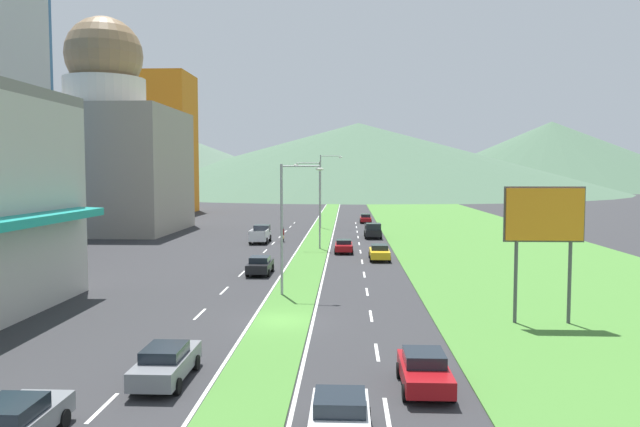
% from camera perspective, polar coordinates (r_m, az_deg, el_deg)
% --- Properties ---
extents(ground_plane, '(600.00, 600.00, 0.00)m').
position_cam_1_polar(ground_plane, '(34.84, -3.60, -10.14)').
color(ground_plane, '#2D2D30').
extents(grass_median, '(3.20, 240.00, 0.06)m').
position_cam_1_polar(grass_median, '(94.05, 0.35, -1.19)').
color(grass_median, '#477F33').
rests_on(grass_median, ground_plane).
extents(grass_verge_right, '(24.00, 240.00, 0.06)m').
position_cam_1_polar(grass_verge_right, '(95.48, 12.80, -1.21)').
color(grass_verge_right, '#477F33').
rests_on(grass_verge_right, ground_plane).
extents(lane_dash_left_1, '(0.16, 2.80, 0.01)m').
position_cam_1_polar(lane_dash_left_1, '(24.07, -19.88, -16.90)').
color(lane_dash_left_1, silver).
rests_on(lane_dash_left_1, ground_plane).
extents(lane_dash_left_2, '(0.16, 2.80, 0.01)m').
position_cam_1_polar(lane_dash_left_2, '(30.45, -14.61, -12.33)').
color(lane_dash_left_2, silver).
rests_on(lane_dash_left_2, ground_plane).
extents(lane_dash_left_3, '(0.16, 2.80, 0.01)m').
position_cam_1_polar(lane_dash_left_3, '(37.12, -11.31, -9.32)').
color(lane_dash_left_3, silver).
rests_on(lane_dash_left_3, ground_plane).
extents(lane_dash_left_4, '(0.16, 2.80, 0.01)m').
position_cam_1_polar(lane_dash_left_4, '(43.93, -9.05, -7.21)').
color(lane_dash_left_4, silver).
rests_on(lane_dash_left_4, ground_plane).
extents(lane_dash_left_5, '(0.16, 2.80, 0.01)m').
position_cam_1_polar(lane_dash_left_5, '(50.85, -7.42, -5.67)').
color(lane_dash_left_5, silver).
rests_on(lane_dash_left_5, ground_plane).
extents(lane_dash_left_6, '(0.16, 2.80, 0.01)m').
position_cam_1_polar(lane_dash_left_6, '(57.81, -6.18, -4.49)').
color(lane_dash_left_6, silver).
rests_on(lane_dash_left_6, ground_plane).
extents(lane_dash_left_7, '(0.16, 2.80, 0.01)m').
position_cam_1_polar(lane_dash_left_7, '(64.82, -5.22, -3.57)').
color(lane_dash_left_7, silver).
rests_on(lane_dash_left_7, ground_plane).
extents(lane_dash_left_8, '(0.16, 2.80, 0.01)m').
position_cam_1_polar(lane_dash_left_8, '(71.86, -4.44, -2.82)').
color(lane_dash_left_8, silver).
rests_on(lane_dash_left_8, ground_plane).
extents(lane_dash_left_9, '(0.16, 2.80, 0.01)m').
position_cam_1_polar(lane_dash_left_9, '(78.92, -3.81, -2.21)').
color(lane_dash_left_9, silver).
rests_on(lane_dash_left_9, ground_plane).
extents(lane_dash_left_10, '(0.16, 2.80, 0.01)m').
position_cam_1_polar(lane_dash_left_10, '(85.99, -3.27, -1.70)').
color(lane_dash_left_10, silver).
rests_on(lane_dash_left_10, ground_plane).
extents(lane_dash_left_11, '(0.16, 2.80, 0.01)m').
position_cam_1_polar(lane_dash_left_11, '(93.08, -2.82, -1.27)').
color(lane_dash_left_11, silver).
rests_on(lane_dash_left_11, ground_plane).
extents(lane_dash_left_12, '(0.16, 2.80, 0.01)m').
position_cam_1_polar(lane_dash_left_12, '(100.18, -2.44, -0.89)').
color(lane_dash_left_12, silver).
rests_on(lane_dash_left_12, ground_plane).
extents(lane_dash_right_1, '(0.16, 2.80, 0.01)m').
position_cam_1_polar(lane_dash_right_1, '(22.46, 6.35, -18.24)').
color(lane_dash_right_1, silver).
rests_on(lane_dash_right_1, ground_plane).
extents(lane_dash_right_2, '(0.16, 2.80, 0.01)m').
position_cam_1_polar(lane_dash_right_2, '(29.19, 5.41, -12.94)').
color(lane_dash_right_2, silver).
rests_on(lane_dash_right_2, ground_plane).
extents(lane_dash_right_3, '(0.16, 2.80, 0.01)m').
position_cam_1_polar(lane_dash_right_3, '(36.09, 4.85, -9.64)').
color(lane_dash_right_3, silver).
rests_on(lane_dash_right_3, ground_plane).
extents(lane_dash_right_4, '(0.16, 2.80, 0.01)m').
position_cam_1_polar(lane_dash_right_4, '(43.07, 4.48, -7.40)').
color(lane_dash_right_4, silver).
rests_on(lane_dash_right_4, ground_plane).
extents(lane_dash_right_5, '(0.16, 2.80, 0.01)m').
position_cam_1_polar(lane_dash_right_5, '(50.10, 4.21, -5.79)').
color(lane_dash_right_5, silver).
rests_on(lane_dash_right_5, ground_plane).
extents(lane_dash_right_6, '(0.16, 2.80, 0.01)m').
position_cam_1_polar(lane_dash_right_6, '(57.16, 4.01, -4.57)').
color(lane_dash_right_6, silver).
rests_on(lane_dash_right_6, ground_plane).
extents(lane_dash_right_7, '(0.16, 2.80, 0.01)m').
position_cam_1_polar(lane_dash_right_7, '(64.24, 3.85, -3.63)').
color(lane_dash_right_7, silver).
rests_on(lane_dash_right_7, ground_plane).
extents(lane_dash_right_8, '(0.16, 2.80, 0.01)m').
position_cam_1_polar(lane_dash_right_8, '(71.34, 3.73, -2.87)').
color(lane_dash_right_8, silver).
rests_on(lane_dash_right_8, ground_plane).
extents(lane_dash_right_9, '(0.16, 2.80, 0.01)m').
position_cam_1_polar(lane_dash_right_9, '(78.44, 3.62, -2.25)').
color(lane_dash_right_9, silver).
rests_on(lane_dash_right_9, ground_plane).
extents(lane_dash_right_10, '(0.16, 2.80, 0.01)m').
position_cam_1_polar(lane_dash_right_10, '(85.56, 3.54, -1.73)').
color(lane_dash_right_10, silver).
rests_on(lane_dash_right_10, ground_plane).
extents(lane_dash_right_11, '(0.16, 2.80, 0.01)m').
position_cam_1_polar(lane_dash_right_11, '(92.68, 3.47, -1.29)').
color(lane_dash_right_11, silver).
rests_on(lane_dash_right_11, ground_plane).
extents(lane_dash_right_12, '(0.16, 2.80, 0.01)m').
position_cam_1_polar(lane_dash_right_12, '(99.80, 3.41, -0.92)').
color(lane_dash_right_12, silver).
rests_on(lane_dash_right_12, ground_plane).
extents(edge_line_median_left, '(0.16, 240.00, 0.01)m').
position_cam_1_polar(edge_line_median_left, '(94.13, -0.72, -1.20)').
color(edge_line_median_left, silver).
rests_on(edge_line_median_left, ground_plane).
extents(edge_line_median_right, '(0.16, 240.00, 0.01)m').
position_cam_1_polar(edge_line_median_right, '(94.00, 1.41, -1.21)').
color(edge_line_median_right, silver).
rests_on(edge_line_median_right, ground_plane).
extents(domed_building, '(19.89, 19.89, 30.05)m').
position_cam_1_polar(domed_building, '(90.74, -19.57, 5.68)').
color(domed_building, '#9E9384').
rests_on(domed_building, ground_plane).
extents(midrise_colored, '(12.63, 12.63, 28.72)m').
position_cam_1_polar(midrise_colored, '(130.20, -14.81, 6.42)').
color(midrise_colored, orange).
rests_on(midrise_colored, ground_plane).
extents(hill_far_left, '(160.34, 160.34, 29.69)m').
position_cam_1_polar(hill_far_left, '(279.92, -15.95, 5.11)').
color(hill_far_left, '#516B56').
rests_on(hill_far_left, ground_plane).
extents(hill_far_center, '(216.16, 216.16, 29.67)m').
position_cam_1_polar(hill_far_center, '(264.14, 3.65, 5.33)').
color(hill_far_center, '#47664C').
rests_on(hill_far_center, ground_plane).
extents(hill_far_right, '(159.54, 159.54, 33.96)m').
position_cam_1_polar(hill_far_right, '(329.45, 21.03, 5.18)').
color(hill_far_right, '#47664C').
rests_on(hill_far_right, ground_plane).
extents(street_lamp_near, '(2.98, 0.39, 9.01)m').
position_cam_1_polar(street_lamp_near, '(41.13, -3.20, -0.61)').
color(street_lamp_near, '#99999E').
rests_on(street_lamp_near, ground_plane).
extents(street_lamp_mid, '(2.97, 0.36, 9.60)m').
position_cam_1_polar(street_lamp_mid, '(65.86, -0.29, 1.37)').
color(street_lamp_mid, '#99999E').
rests_on(street_lamp_mid, ground_plane).
extents(street_lamp_far, '(3.39, 0.28, 11.00)m').
position_cam_1_polar(street_lamp_far, '(90.67, 0.26, 2.57)').
color(street_lamp_far, '#99999E').
rests_on(street_lamp_far, ground_plane).
extents(billboard_roadside, '(4.42, 0.28, 7.68)m').
position_cam_1_polar(billboard_roadside, '(35.42, 20.46, -0.76)').
color(billboard_roadside, '#4C4C51').
rests_on(billboard_roadside, ground_plane).
extents(car_0, '(1.95, 4.10, 1.45)m').
position_cam_1_polar(car_0, '(24.63, 9.85, -14.40)').
color(car_0, maroon).
rests_on(car_0, ground_plane).
extents(car_1, '(1.98, 4.39, 1.48)m').
position_cam_1_polar(car_1, '(58.31, 5.65, -3.67)').
color(car_1, yellow).
rests_on(car_1, ground_plane).
extents(car_2, '(2.02, 4.03, 1.48)m').
position_cam_1_polar(car_2, '(19.94, 1.88, -18.83)').
color(car_2, silver).
rests_on(car_2, ground_plane).
extents(car_3, '(1.94, 4.33, 1.50)m').
position_cam_1_polar(car_3, '(50.30, -5.70, -4.88)').
color(car_3, black).
rests_on(car_3, ground_plane).
extents(car_4, '(1.92, 4.23, 1.47)m').
position_cam_1_polar(car_4, '(100.32, 4.34, -0.47)').
color(car_4, maroon).
rests_on(car_4, ground_plane).
extents(car_5, '(2.03, 4.42, 1.49)m').
position_cam_1_polar(car_5, '(21.77, -27.06, -17.26)').
color(car_5, slate).
rests_on(car_5, ground_plane).
extents(car_6, '(1.91, 4.61, 1.50)m').
position_cam_1_polar(car_6, '(25.84, -14.36, -13.52)').
color(car_6, slate).
rests_on(car_6, ground_plane).
extents(car_7, '(1.93, 4.04, 1.38)m').
position_cam_1_polar(car_7, '(63.27, 2.27, -3.09)').
color(car_7, maroon).
rests_on(car_7, ground_plane).
extents(pickup_truck_0, '(2.18, 5.40, 2.00)m').
position_cam_1_polar(pickup_truck_0, '(72.79, -5.64, -1.97)').
color(pickup_truck_0, silver).
rests_on(pickup_truck_0, ground_plane).
extents(pickup_truck_1, '(2.18, 5.40, 2.00)m').
position_cam_1_polar(pickup_truck_1, '(77.53, 5.03, -1.60)').
color(pickup_truck_1, black).
rests_on(pickup_truck_1, ground_plane).
extents(motorcycle_rider, '(0.36, 2.00, 1.80)m').
position_cam_1_polar(motorcycle_rider, '(73.17, -3.55, -2.11)').
color(motorcycle_rider, black).
rests_on(motorcycle_rider, ground_plane).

